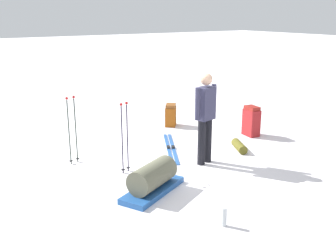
{
  "coord_description": "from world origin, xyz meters",
  "views": [
    {
      "loc": [
        3.95,
        6.0,
        2.75
      ],
      "look_at": [
        0.0,
        0.0,
        0.7
      ],
      "focal_mm": 43.02,
      "sensor_mm": 36.0,
      "label": 1
    }
  ],
  "objects_px": {
    "backpack_large_dark": "(171,115)",
    "gear_sled": "(153,179)",
    "skier_standing": "(205,114)",
    "ski_poles_planted_near": "(72,127)",
    "ski_pair_near": "(171,148)",
    "ski_poles_planted_far": "(125,134)",
    "sleeping_mat_rolled": "(239,146)",
    "backpack_bright": "(251,121)",
    "thermos_bottle": "(224,217)"
  },
  "relations": [
    {
      "from": "backpack_large_dark",
      "to": "gear_sled",
      "type": "bearing_deg",
      "value": 52.12
    },
    {
      "from": "skier_standing",
      "to": "ski_poles_planted_near",
      "type": "relative_size",
      "value": 1.33
    },
    {
      "from": "ski_pair_near",
      "to": "ski_poles_planted_far",
      "type": "distance_m",
      "value": 1.65
    },
    {
      "from": "gear_sled",
      "to": "ski_poles_planted_near",
      "type": "bearing_deg",
      "value": -73.68
    },
    {
      "from": "ski_poles_planted_far",
      "to": "sleeping_mat_rolled",
      "type": "height_order",
      "value": "ski_poles_planted_far"
    },
    {
      "from": "ski_pair_near",
      "to": "backpack_bright",
      "type": "bearing_deg",
      "value": 173.38
    },
    {
      "from": "backpack_bright",
      "to": "sleeping_mat_rolled",
      "type": "height_order",
      "value": "backpack_bright"
    },
    {
      "from": "backpack_large_dark",
      "to": "thermos_bottle",
      "type": "distance_m",
      "value": 4.94
    },
    {
      "from": "ski_poles_planted_far",
      "to": "sleeping_mat_rolled",
      "type": "bearing_deg",
      "value": 174.17
    },
    {
      "from": "ski_poles_planted_far",
      "to": "thermos_bottle",
      "type": "xyz_separation_m",
      "value": [
        -0.22,
        2.39,
        -0.58
      ]
    },
    {
      "from": "ski_pair_near",
      "to": "thermos_bottle",
      "type": "xyz_separation_m",
      "value": [
        1.15,
        3.0,
        0.12
      ]
    },
    {
      "from": "ski_poles_planted_near",
      "to": "backpack_large_dark",
      "type": "bearing_deg",
      "value": -158.75
    },
    {
      "from": "backpack_bright",
      "to": "ski_poles_planted_far",
      "type": "distance_m",
      "value": 3.46
    },
    {
      "from": "backpack_large_dark",
      "to": "sleeping_mat_rolled",
      "type": "height_order",
      "value": "backpack_large_dark"
    },
    {
      "from": "gear_sled",
      "to": "ski_poles_planted_far",
      "type": "bearing_deg",
      "value": -92.31
    },
    {
      "from": "ski_pair_near",
      "to": "ski_poles_planted_near",
      "type": "xyz_separation_m",
      "value": [
        1.97,
        -0.32,
        0.7
      ]
    },
    {
      "from": "ski_poles_planted_far",
      "to": "ski_pair_near",
      "type": "bearing_deg",
      "value": -155.96
    },
    {
      "from": "backpack_large_dark",
      "to": "ski_poles_planted_near",
      "type": "relative_size",
      "value": 0.43
    },
    {
      "from": "backpack_bright",
      "to": "ski_poles_planted_near",
      "type": "distance_m",
      "value": 4.08
    },
    {
      "from": "skier_standing",
      "to": "backpack_bright",
      "type": "relative_size",
      "value": 2.47
    },
    {
      "from": "backpack_large_dark",
      "to": "ski_poles_planted_far",
      "type": "distance_m",
      "value": 3.16
    },
    {
      "from": "thermos_bottle",
      "to": "ski_poles_planted_near",
      "type": "bearing_deg",
      "value": -76.07
    },
    {
      "from": "backpack_large_dark",
      "to": "thermos_bottle",
      "type": "relative_size",
      "value": 2.11
    },
    {
      "from": "skier_standing",
      "to": "ski_poles_planted_far",
      "type": "bearing_deg",
      "value": -16.09
    },
    {
      "from": "skier_standing",
      "to": "backpack_large_dark",
      "type": "relative_size",
      "value": 3.11
    },
    {
      "from": "skier_standing",
      "to": "backpack_large_dark",
      "type": "distance_m",
      "value": 2.74
    },
    {
      "from": "ski_poles_planted_near",
      "to": "skier_standing",
      "type": "bearing_deg",
      "value": 146.65
    },
    {
      "from": "backpack_large_dark",
      "to": "ski_poles_planted_far",
      "type": "height_order",
      "value": "ski_poles_planted_far"
    },
    {
      "from": "gear_sled",
      "to": "backpack_large_dark",
      "type": "bearing_deg",
      "value": -127.88
    },
    {
      "from": "skier_standing",
      "to": "thermos_bottle",
      "type": "relative_size",
      "value": 6.54
    },
    {
      "from": "ski_pair_near",
      "to": "backpack_bright",
      "type": "relative_size",
      "value": 2.56
    },
    {
      "from": "ski_pair_near",
      "to": "sleeping_mat_rolled",
      "type": "bearing_deg",
      "value": 142.17
    },
    {
      "from": "ski_pair_near",
      "to": "sleeping_mat_rolled",
      "type": "height_order",
      "value": "sleeping_mat_rolled"
    },
    {
      "from": "ski_pair_near",
      "to": "sleeping_mat_rolled",
      "type": "relative_size",
      "value": 3.2
    },
    {
      "from": "ski_poles_planted_near",
      "to": "ski_pair_near",
      "type": "bearing_deg",
      "value": 170.82
    },
    {
      "from": "skier_standing",
      "to": "ski_pair_near",
      "type": "relative_size",
      "value": 0.97
    },
    {
      "from": "backpack_bright",
      "to": "ski_poles_planted_far",
      "type": "bearing_deg",
      "value": 6.22
    },
    {
      "from": "ski_pair_near",
      "to": "skier_standing",
      "type": "bearing_deg",
      "value": 94.08
    },
    {
      "from": "backpack_large_dark",
      "to": "ski_poles_planted_near",
      "type": "bearing_deg",
      "value": 21.25
    },
    {
      "from": "ski_pair_near",
      "to": "ski_poles_planted_far",
      "type": "bearing_deg",
      "value": 24.04
    },
    {
      "from": "backpack_bright",
      "to": "sleeping_mat_rolled",
      "type": "distance_m",
      "value": 1.15
    },
    {
      "from": "gear_sled",
      "to": "thermos_bottle",
      "type": "bearing_deg",
      "value": 100.57
    },
    {
      "from": "backpack_bright",
      "to": "gear_sled",
      "type": "height_order",
      "value": "backpack_bright"
    },
    {
      "from": "backpack_large_dark",
      "to": "gear_sled",
      "type": "height_order",
      "value": "backpack_large_dark"
    },
    {
      "from": "ski_pair_near",
      "to": "backpack_large_dark",
      "type": "height_order",
      "value": "backpack_large_dark"
    },
    {
      "from": "gear_sled",
      "to": "skier_standing",
      "type": "bearing_deg",
      "value": -158.84
    },
    {
      "from": "ski_poles_planted_far",
      "to": "skier_standing",
      "type": "bearing_deg",
      "value": 163.91
    },
    {
      "from": "skier_standing",
      "to": "ski_poles_planted_near",
      "type": "height_order",
      "value": "skier_standing"
    },
    {
      "from": "ski_pair_near",
      "to": "gear_sled",
      "type": "distance_m",
      "value": 2.14
    },
    {
      "from": "backpack_large_dark",
      "to": "ski_poles_planted_far",
      "type": "xyz_separation_m",
      "value": [
        2.35,
        2.08,
        0.44
      ]
    }
  ]
}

